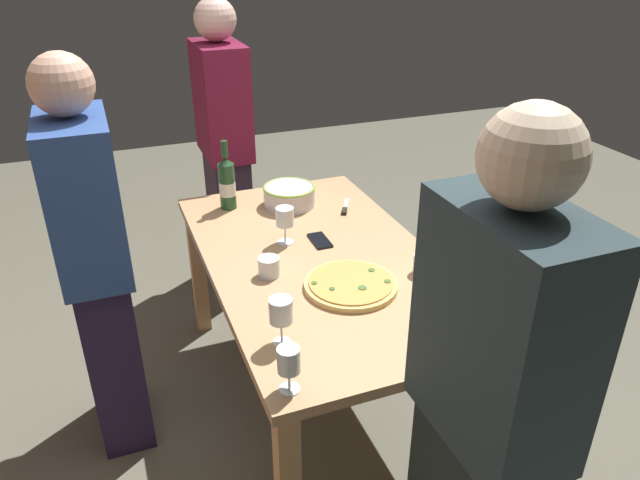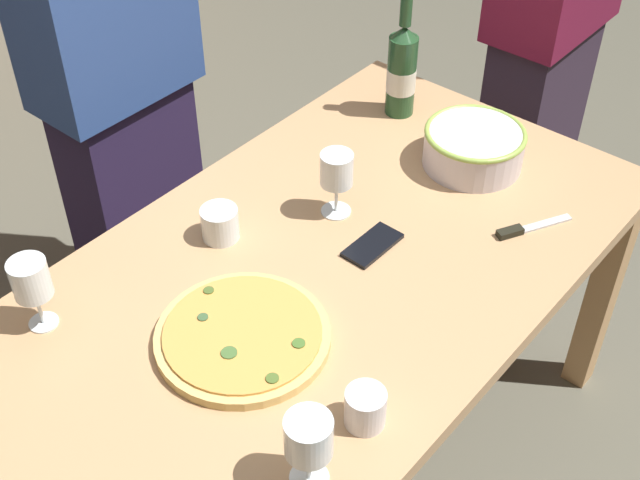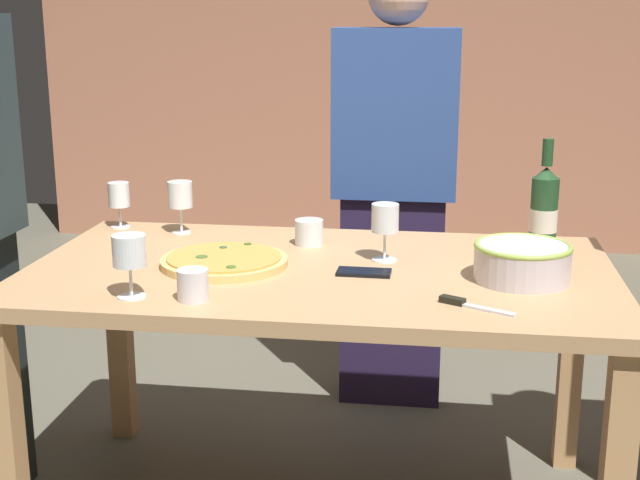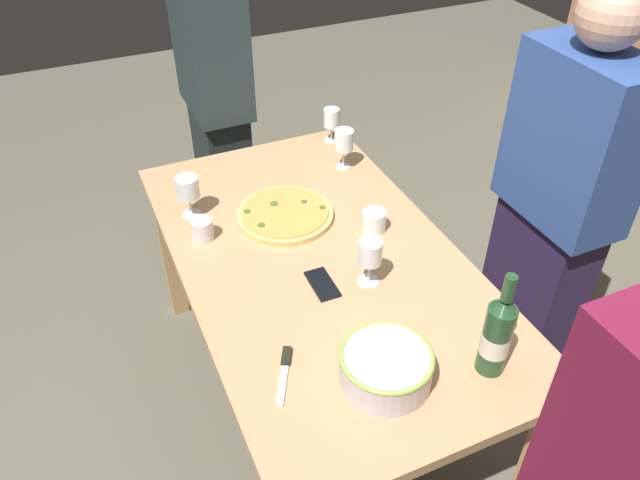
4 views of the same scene
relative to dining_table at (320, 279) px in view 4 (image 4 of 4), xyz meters
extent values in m
plane|color=#5D5B4B|center=(0.00, 0.00, -0.66)|extent=(8.00, 8.00, 0.00)
cube|color=tan|center=(0.00, 0.00, 0.07)|extent=(1.60, 0.90, 0.04)
cube|color=tan|center=(-0.74, -0.40, -0.30)|extent=(0.07, 0.07, 0.71)
cube|color=tan|center=(-0.74, 0.40, -0.30)|extent=(0.07, 0.07, 0.71)
cube|color=tan|center=(0.74, 0.40, -0.30)|extent=(0.07, 0.07, 0.71)
cylinder|color=#E3BA6B|center=(-0.26, -0.02, 0.10)|extent=(0.35, 0.35, 0.02)
cylinder|color=#E59C48|center=(-0.26, -0.02, 0.12)|extent=(0.32, 0.32, 0.01)
cylinder|color=#456D2A|center=(-0.22, -0.13, 0.12)|extent=(0.03, 0.03, 0.00)
cylinder|color=#486C33|center=(-0.32, -0.04, 0.12)|extent=(0.03, 0.03, 0.00)
cylinder|color=#496027|center=(-0.23, 0.11, 0.12)|extent=(0.02, 0.02, 0.00)
cylinder|color=#4C6628|center=(-0.31, -0.15, 0.12)|extent=(0.03, 0.03, 0.00)
cylinder|color=#3E5E36|center=(-0.29, 0.06, 0.12)|extent=(0.02, 0.02, 0.00)
cylinder|color=silver|center=(0.54, -0.05, 0.14)|extent=(0.25, 0.25, 0.10)
torus|color=#98B94C|center=(0.54, -0.05, 0.19)|extent=(0.25, 0.25, 0.01)
cylinder|color=#224826|center=(0.61, 0.23, 0.20)|extent=(0.08, 0.08, 0.22)
cone|color=#224826|center=(0.61, 0.23, 0.33)|extent=(0.08, 0.08, 0.04)
cylinder|color=#224826|center=(0.61, 0.23, 0.39)|extent=(0.03, 0.03, 0.08)
cylinder|color=silver|center=(0.61, 0.23, 0.19)|extent=(0.08, 0.08, 0.07)
cylinder|color=white|center=(-0.42, -0.33, 0.09)|extent=(0.07, 0.07, 0.00)
cylinder|color=white|center=(-0.42, -0.33, 0.14)|extent=(0.01, 0.01, 0.08)
cylinder|color=white|center=(-0.42, -0.33, 0.21)|extent=(0.08, 0.08, 0.08)
cylinder|color=white|center=(0.17, 0.09, 0.09)|extent=(0.07, 0.07, 0.00)
cylinder|color=white|center=(0.17, 0.09, 0.14)|extent=(0.01, 0.01, 0.08)
cylinder|color=white|center=(0.17, 0.09, 0.22)|extent=(0.08, 0.08, 0.08)
cylinder|color=maroon|center=(0.17, 0.09, 0.19)|extent=(0.07, 0.07, 0.03)
cylinder|color=white|center=(-0.71, 0.37, 0.09)|extent=(0.06, 0.06, 0.00)
cylinder|color=white|center=(-0.71, 0.37, 0.13)|extent=(0.01, 0.01, 0.07)
cylinder|color=white|center=(-0.71, 0.37, 0.20)|extent=(0.07, 0.07, 0.08)
cylinder|color=maroon|center=(-0.71, 0.37, 0.18)|extent=(0.06, 0.06, 0.03)
cylinder|color=white|center=(-0.49, 0.32, 0.09)|extent=(0.06, 0.06, 0.00)
cylinder|color=white|center=(-0.49, 0.32, 0.14)|extent=(0.01, 0.01, 0.08)
cylinder|color=white|center=(-0.49, 0.32, 0.22)|extent=(0.08, 0.08, 0.08)
cylinder|color=white|center=(-0.07, 0.24, 0.13)|extent=(0.09, 0.09, 0.08)
cylinder|color=silver|center=(-0.26, -0.33, 0.13)|extent=(0.08, 0.08, 0.08)
cube|color=black|center=(0.13, -0.05, 0.10)|extent=(0.15, 0.07, 0.01)
cube|color=silver|center=(0.44, -0.30, 0.10)|extent=(0.13, 0.08, 0.01)
cube|color=black|center=(0.36, -0.26, 0.10)|extent=(0.07, 0.05, 0.02)
cube|color=#1F2727|center=(-1.10, -0.03, -0.25)|extent=(0.36, 0.20, 0.81)
cube|color=#243337|center=(-1.10, -0.03, 0.46)|extent=(0.42, 0.24, 0.61)
cube|color=#281C3D|center=(0.15, 0.85, -0.26)|extent=(0.37, 0.20, 0.79)
cube|color=#2D4A8D|center=(0.15, 0.85, 0.43)|extent=(0.44, 0.24, 0.59)
sphere|color=#D6A487|center=(0.15, 0.85, 0.83)|extent=(0.21, 0.21, 0.21)
camera|label=1|loc=(-1.99, 0.77, 1.28)|focal=33.40mm
camera|label=2|loc=(-1.04, -0.87, 1.36)|focal=47.69mm
camera|label=3|loc=(0.33, -2.28, 0.76)|focal=49.27mm
camera|label=4|loc=(1.44, -0.64, 1.42)|focal=34.60mm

